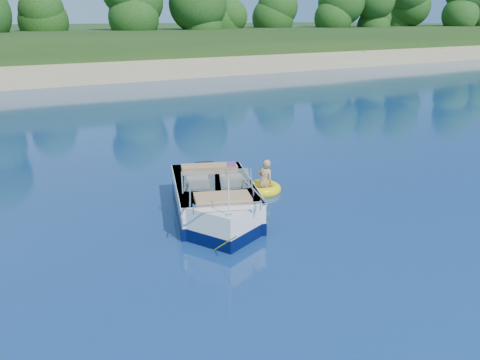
# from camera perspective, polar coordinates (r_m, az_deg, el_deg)

# --- Properties ---
(ground) EXTENTS (160.00, 160.00, 0.00)m
(ground) POSITION_cam_1_polar(r_m,az_deg,el_deg) (11.44, 0.52, -10.05)
(ground) COLOR #0B1C4E
(ground) RESTS_ON ground
(motorboat) EXTENTS (3.48, 5.60, 1.97)m
(motorboat) POSITION_cam_1_polar(r_m,az_deg,el_deg) (14.47, -2.59, -2.47)
(motorboat) COLOR white
(motorboat) RESTS_ON ground
(tow_tube) EXTENTS (1.37, 1.37, 0.32)m
(tow_tube) POSITION_cam_1_polar(r_m,az_deg,el_deg) (16.63, 2.30, -0.93)
(tow_tube) COLOR yellow
(tow_tube) RESTS_ON ground
(boy) EXTENTS (0.69, 0.81, 1.47)m
(boy) POSITION_cam_1_polar(r_m,az_deg,el_deg) (16.64, 2.52, -1.22)
(boy) COLOR tan
(boy) RESTS_ON ground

